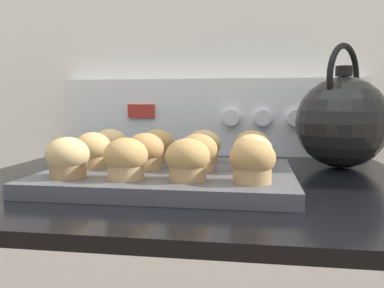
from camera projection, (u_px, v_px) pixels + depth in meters
wall_back at (212, 43)px, 1.05m from camera, size 8.00×0.05×2.40m
control_panel at (210, 117)px, 1.02m from camera, size 0.75×0.07×0.19m
muffin_pan at (170, 176)px, 0.66m from camera, size 0.39×0.30×0.02m
muffin_r0_c0 at (68, 158)px, 0.59m from camera, size 0.06×0.06×0.06m
muffin_r0_c1 at (126, 159)px, 0.57m from camera, size 0.06×0.06×0.06m
muffin_r0_c2 at (188, 160)px, 0.57m from camera, size 0.06×0.06×0.06m
muffin_r0_c3 at (252, 162)px, 0.55m from camera, size 0.06×0.06×0.06m
muffin_r1_c0 at (93, 150)px, 0.68m from camera, size 0.06×0.06×0.06m
muffin_r1_c1 at (145, 152)px, 0.66m from camera, size 0.06×0.06×0.06m
muffin_r1_c2 at (198, 153)px, 0.65m from camera, size 0.06×0.06×0.06m
muffin_r1_c3 at (252, 154)px, 0.64m from camera, size 0.06×0.06×0.06m
muffin_r2_c0 at (110, 145)px, 0.76m from camera, size 0.06×0.06×0.06m
muffin_r2_c1 at (157, 146)px, 0.75m from camera, size 0.06×0.06×0.06m
muffin_r2_c2 at (204, 147)px, 0.73m from camera, size 0.06×0.06×0.06m
muffin_r2_c3 at (252, 148)px, 0.72m from camera, size 0.06×0.06×0.06m
tea_kettle at (342, 120)px, 0.81m from camera, size 0.18×0.20×0.25m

